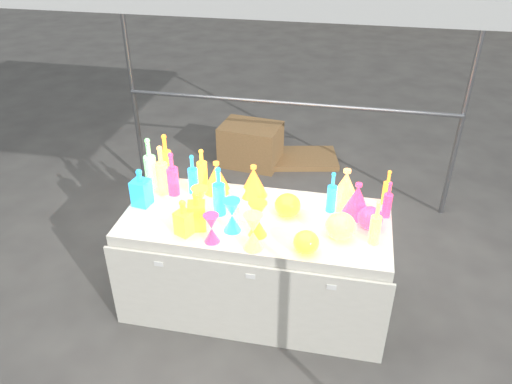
% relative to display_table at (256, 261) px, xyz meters
% --- Properties ---
extents(ground, '(80.00, 80.00, 0.00)m').
position_rel_display_table_xyz_m(ground, '(-0.00, 0.01, -0.37)').
color(ground, '#605E59').
rests_on(ground, ground).
extents(display_table, '(1.84, 0.83, 0.75)m').
position_rel_display_table_xyz_m(display_table, '(0.00, 0.00, 0.00)').
color(display_table, silver).
rests_on(display_table, ground).
extents(cardboard_box_closed, '(0.68, 0.53, 0.46)m').
position_rel_display_table_xyz_m(cardboard_box_closed, '(-0.49, 2.13, -0.14)').
color(cardboard_box_closed, olive).
rests_on(cardboard_box_closed, ground).
extents(cardboard_box_flat, '(0.81, 0.65, 0.06)m').
position_rel_display_table_xyz_m(cardboard_box_flat, '(0.10, 2.30, -0.34)').
color(cardboard_box_flat, olive).
rests_on(cardboard_box_flat, ground).
extents(bottle_0, '(0.10, 0.10, 0.29)m').
position_rel_display_table_xyz_m(bottle_0, '(-0.48, 0.36, 0.52)').
color(bottle_0, red).
rests_on(bottle_0, display_table).
extents(bottle_1, '(0.09, 0.09, 0.31)m').
position_rel_display_table_xyz_m(bottle_1, '(-0.51, 0.24, 0.53)').
color(bottle_1, '#15781E').
rests_on(bottle_1, display_table).
extents(bottle_2, '(0.10, 0.10, 0.39)m').
position_rel_display_table_xyz_m(bottle_2, '(-0.75, 0.36, 0.57)').
color(bottle_2, yellow).
rests_on(bottle_2, display_table).
extents(bottle_3, '(0.09, 0.09, 0.33)m').
position_rel_display_table_xyz_m(bottle_3, '(-0.64, 0.19, 0.54)').
color(bottle_3, '#1D3DAD').
rests_on(bottle_3, display_table).
extents(bottle_4, '(0.09, 0.09, 0.38)m').
position_rel_display_table_xyz_m(bottle_4, '(-0.72, 0.19, 0.57)').
color(bottle_4, '#168B6B').
rests_on(bottle_4, display_table).
extents(bottle_5, '(0.09, 0.09, 0.40)m').
position_rel_display_table_xyz_m(bottle_5, '(-0.83, 0.24, 0.58)').
color(bottle_5, '#CC28C0').
rests_on(bottle_5, display_table).
extents(bottle_7, '(0.11, 0.11, 0.36)m').
position_rel_display_table_xyz_m(bottle_7, '(-0.25, 0.01, 0.56)').
color(bottle_7, '#15781E').
rests_on(bottle_7, display_table).
extents(decanter_0, '(0.13, 0.13, 0.25)m').
position_rel_display_table_xyz_m(decanter_0, '(-0.41, -0.26, 0.50)').
color(decanter_0, red).
rests_on(decanter_0, display_table).
extents(decanter_1, '(0.14, 0.14, 0.28)m').
position_rel_display_table_xyz_m(decanter_1, '(-0.35, -0.18, 0.51)').
color(decanter_1, yellow).
rests_on(decanter_1, display_table).
extents(decanter_2, '(0.13, 0.13, 0.28)m').
position_rel_display_table_xyz_m(decanter_2, '(-0.81, 0.01, 0.52)').
color(decanter_2, '#15781E').
rests_on(decanter_2, display_table).
extents(hourglass_0, '(0.16, 0.16, 0.24)m').
position_rel_display_table_xyz_m(hourglass_0, '(0.05, -0.18, 0.50)').
color(hourglass_0, yellow).
rests_on(hourglass_0, display_table).
extents(hourglass_1, '(0.11, 0.11, 0.20)m').
position_rel_display_table_xyz_m(hourglass_1, '(-0.22, -0.31, 0.47)').
color(hourglass_1, '#1D3DAD').
rests_on(hourglass_1, display_table).
extents(hourglass_2, '(0.16, 0.16, 0.25)m').
position_rel_display_table_xyz_m(hourglass_2, '(0.05, -0.32, 0.50)').
color(hourglass_2, '#168B6B').
rests_on(hourglass_2, display_table).
extents(hourglass_3, '(0.13, 0.13, 0.22)m').
position_rel_display_table_xyz_m(hourglass_3, '(-0.12, -0.03, 0.49)').
color(hourglass_3, '#CC28C0').
rests_on(hourglass_3, display_table).
extents(hourglass_4, '(0.13, 0.13, 0.23)m').
position_rel_display_table_xyz_m(hourglass_4, '(-0.36, -0.06, 0.49)').
color(hourglass_4, red).
rests_on(hourglass_4, display_table).
extents(hourglass_5, '(0.12, 0.12, 0.23)m').
position_rel_display_table_xyz_m(hourglass_5, '(-0.12, -0.17, 0.49)').
color(hourglass_5, '#15781E').
rests_on(hourglass_5, display_table).
extents(globe_0, '(0.21, 0.21, 0.13)m').
position_rel_display_table_xyz_m(globe_0, '(0.37, -0.30, 0.44)').
color(globe_0, red).
rests_on(globe_0, display_table).
extents(globe_1, '(0.22, 0.22, 0.16)m').
position_rel_display_table_xyz_m(globe_1, '(0.57, -0.11, 0.45)').
color(globe_1, '#168B6B').
rests_on(globe_1, display_table).
extents(globe_2, '(0.23, 0.23, 0.14)m').
position_rel_display_table_xyz_m(globe_2, '(0.20, 0.08, 0.45)').
color(globe_2, yellow).
rests_on(globe_2, display_table).
extents(globe_3, '(0.18, 0.18, 0.13)m').
position_rel_display_table_xyz_m(globe_3, '(0.75, 0.04, 0.44)').
color(globe_3, '#1D3DAD').
rests_on(globe_3, display_table).
extents(lampshade_0, '(0.25, 0.25, 0.24)m').
position_rel_display_table_xyz_m(lampshade_0, '(-0.35, 0.29, 0.50)').
color(lampshade_0, yellow).
rests_on(lampshade_0, display_table).
extents(lampshade_1, '(0.26, 0.26, 0.24)m').
position_rel_display_table_xyz_m(lampshade_1, '(-0.07, 0.29, 0.49)').
color(lampshade_1, yellow).
rests_on(lampshade_1, display_table).
extents(lampshade_2, '(0.21, 0.21, 0.24)m').
position_rel_display_table_xyz_m(lampshade_2, '(0.66, 0.18, 0.50)').
color(lampshade_2, '#1D3DAD').
rests_on(lampshade_2, display_table).
extents(lampshade_3, '(0.29, 0.29, 0.28)m').
position_rel_display_table_xyz_m(lampshade_3, '(0.57, 0.29, 0.51)').
color(lampshade_3, '#168B6B').
rests_on(lampshade_3, display_table).
extents(bottle_8, '(0.09, 0.09, 0.30)m').
position_rel_display_table_xyz_m(bottle_8, '(0.49, 0.19, 0.53)').
color(bottle_8, '#15781E').
rests_on(bottle_8, display_table).
extents(bottle_9, '(0.08, 0.08, 0.27)m').
position_rel_display_table_xyz_m(bottle_9, '(0.86, 0.36, 0.51)').
color(bottle_9, yellow).
rests_on(bottle_9, display_table).
extents(bottle_10, '(0.08, 0.08, 0.27)m').
position_rel_display_table_xyz_m(bottle_10, '(0.86, 0.20, 0.51)').
color(bottle_10, '#1D3DAD').
rests_on(bottle_10, display_table).
extents(bottle_11, '(0.09, 0.09, 0.30)m').
position_rel_display_table_xyz_m(bottle_11, '(0.78, -0.12, 0.53)').
color(bottle_11, '#168B6B').
rests_on(bottle_11, display_table).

